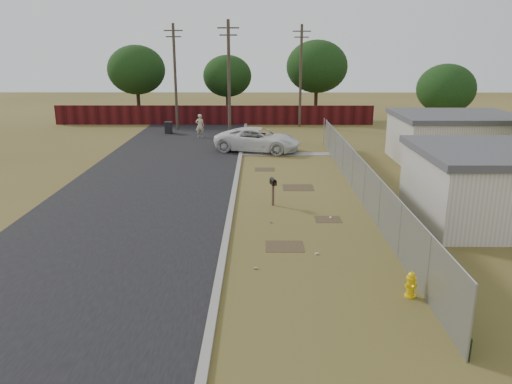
{
  "coord_description": "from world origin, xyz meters",
  "views": [
    {
      "loc": [
        -1.75,
        -22.06,
        7.06
      ],
      "look_at": [
        -1.87,
        -1.6,
        1.1
      ],
      "focal_mm": 35.0,
      "sensor_mm": 36.0,
      "label": 1
    }
  ],
  "objects_px": {
    "fire_hydrant": "(411,285)",
    "pickup_truck": "(258,140)",
    "trash_bin": "(168,127)",
    "pedestrian": "(200,126)",
    "mailbox": "(273,184)"
  },
  "relations": [
    {
      "from": "mailbox",
      "to": "trash_bin",
      "type": "relative_size",
      "value": 1.3
    },
    {
      "from": "mailbox",
      "to": "pedestrian",
      "type": "distance_m",
      "value": 18.84
    },
    {
      "from": "fire_hydrant",
      "to": "pickup_truck",
      "type": "relative_size",
      "value": 0.14
    },
    {
      "from": "pedestrian",
      "to": "mailbox",
      "type": "bearing_deg",
      "value": 100.42
    },
    {
      "from": "trash_bin",
      "to": "pickup_truck",
      "type": "bearing_deg",
      "value": -44.43
    },
    {
      "from": "fire_hydrant",
      "to": "pedestrian",
      "type": "bearing_deg",
      "value": 108.96
    },
    {
      "from": "pickup_truck",
      "to": "pedestrian",
      "type": "bearing_deg",
      "value": 55.99
    },
    {
      "from": "fire_hydrant",
      "to": "pickup_truck",
      "type": "height_order",
      "value": "pickup_truck"
    },
    {
      "from": "pickup_truck",
      "to": "pedestrian",
      "type": "relative_size",
      "value": 3.12
    },
    {
      "from": "fire_hydrant",
      "to": "pickup_truck",
      "type": "xyz_separation_m",
      "value": [
        -4.53,
        21.32,
        0.44
      ]
    },
    {
      "from": "pickup_truck",
      "to": "mailbox",
      "type": "bearing_deg",
      "value": -161.02
    },
    {
      "from": "pickup_truck",
      "to": "pedestrian",
      "type": "xyz_separation_m",
      "value": [
        -4.69,
        5.52,
        0.13
      ]
    },
    {
      "from": "fire_hydrant",
      "to": "trash_bin",
      "type": "relative_size",
      "value": 0.83
    },
    {
      "from": "pickup_truck",
      "to": "trash_bin",
      "type": "distance_m",
      "value": 10.64
    },
    {
      "from": "pickup_truck",
      "to": "trash_bin",
      "type": "relative_size",
      "value": 5.95
    }
  ]
}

